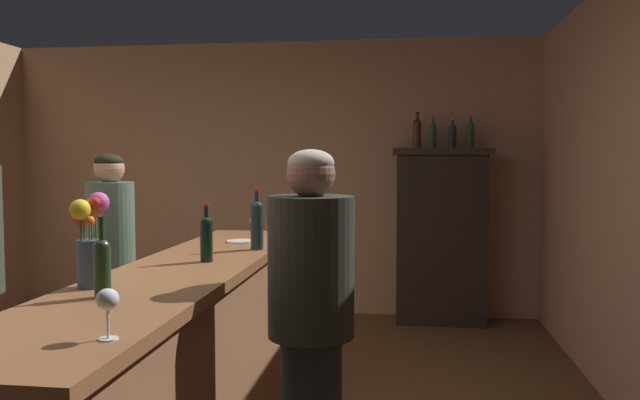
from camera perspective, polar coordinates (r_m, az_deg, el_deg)
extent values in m
cube|color=tan|center=(6.33, -4.54, 2.01)|extent=(5.34, 0.12, 2.67)
cube|color=#8D5C3D|center=(3.18, -12.23, -15.49)|extent=(0.53, 2.95, 0.96)
cube|color=brown|center=(3.05, -12.36, -6.45)|extent=(0.60, 3.07, 0.05)
cube|color=black|center=(5.94, 10.93, -3.23)|extent=(0.82, 0.35, 1.62)
cube|color=#31281B|center=(5.90, 11.02, 4.33)|extent=(0.90, 0.41, 0.06)
cylinder|color=#1B3118|center=(2.46, -19.12, -6.23)|extent=(0.06, 0.06, 0.19)
sphere|color=#1B3118|center=(2.45, -19.16, -4.08)|extent=(0.06, 0.06, 0.06)
cylinder|color=#1B3118|center=(2.44, -19.19, -2.94)|extent=(0.02, 0.02, 0.10)
cylinder|color=black|center=(2.44, -19.22, -1.60)|extent=(0.02, 0.02, 0.02)
cylinder|color=#1B2E30|center=(3.56, -5.74, -2.58)|extent=(0.07, 0.07, 0.24)
sphere|color=#1B2E30|center=(3.55, -5.76, -0.66)|extent=(0.07, 0.07, 0.07)
cylinder|color=#1B2E30|center=(3.55, -5.76, 0.03)|extent=(0.03, 0.03, 0.09)
cylinder|color=red|center=(3.55, -5.77, 0.85)|extent=(0.03, 0.03, 0.02)
cylinder|color=black|center=(3.18, -10.26, -3.78)|extent=(0.06, 0.06, 0.19)
sphere|color=black|center=(3.17, -10.28, -2.04)|extent=(0.06, 0.06, 0.06)
cylinder|color=black|center=(3.16, -10.29, -1.30)|extent=(0.02, 0.02, 0.08)
cylinder|color=#AB2226|center=(3.16, -10.30, -0.41)|extent=(0.02, 0.02, 0.02)
cylinder|color=white|center=(4.05, -5.90, -3.48)|extent=(0.06, 0.06, 0.00)
cylinder|color=white|center=(4.05, -5.91, -2.87)|extent=(0.01, 0.01, 0.08)
ellipsoid|color=white|center=(4.04, -5.92, -1.84)|extent=(0.07, 0.07, 0.06)
cylinder|color=white|center=(1.92, -18.64, -11.82)|extent=(0.06, 0.06, 0.00)
cylinder|color=white|center=(1.91, -18.66, -10.62)|extent=(0.01, 0.01, 0.08)
ellipsoid|color=white|center=(1.89, -18.71, -8.53)|extent=(0.07, 0.07, 0.06)
cylinder|color=#404E72|center=(2.66, -20.07, -5.45)|extent=(0.10, 0.10, 0.19)
cylinder|color=#38602D|center=(2.64, -19.63, -2.66)|extent=(0.01, 0.01, 0.22)
sphere|color=red|center=(2.63, -19.68, -0.25)|extent=(0.05, 0.05, 0.05)
cylinder|color=#38602D|center=(2.66, -19.38, -2.60)|extent=(0.01, 0.01, 0.22)
sphere|color=#CF4493|center=(2.65, -19.43, -0.21)|extent=(0.08, 0.08, 0.08)
cylinder|color=#38602D|center=(2.67, -19.96, -2.90)|extent=(0.01, 0.01, 0.19)
sphere|color=orange|center=(2.66, -20.01, -0.82)|extent=(0.09, 0.09, 0.09)
cylinder|color=#38602D|center=(2.68, -20.58, -2.82)|extent=(0.01, 0.01, 0.20)
sphere|color=orange|center=(2.67, -20.63, -0.67)|extent=(0.05, 0.05, 0.05)
cylinder|color=#38602D|center=(2.65, -20.82, -3.29)|extent=(0.01, 0.01, 0.16)
sphere|color=red|center=(2.64, -20.86, -1.52)|extent=(0.06, 0.06, 0.06)
cylinder|color=#38602D|center=(2.62, -20.87, -2.99)|extent=(0.01, 0.01, 0.20)
sphere|color=gold|center=(2.61, -20.92, -0.81)|extent=(0.08, 0.08, 0.08)
cylinder|color=#38602D|center=(2.63, -20.15, -3.45)|extent=(0.01, 0.01, 0.15)
sphere|color=#D36220|center=(2.62, -20.19, -1.78)|extent=(0.04, 0.04, 0.04)
cylinder|color=white|center=(3.89, -7.18, -3.75)|extent=(0.17, 0.17, 0.01)
cylinder|color=#462F19|center=(5.89, 8.79, 5.78)|extent=(0.08, 0.08, 0.23)
sphere|color=#462F19|center=(5.90, 8.80, 6.90)|extent=(0.08, 0.08, 0.08)
cylinder|color=#462F19|center=(5.90, 8.80, 7.32)|extent=(0.03, 0.03, 0.09)
cylinder|color=black|center=(5.90, 8.81, 7.81)|extent=(0.03, 0.03, 0.02)
cylinder|color=#244B35|center=(5.89, 10.19, 5.59)|extent=(0.07, 0.07, 0.20)
sphere|color=#244B35|center=(5.90, 10.20, 6.54)|extent=(0.07, 0.07, 0.07)
cylinder|color=#244B35|center=(5.90, 10.20, 6.90)|extent=(0.02, 0.02, 0.08)
cylinder|color=#AF231E|center=(5.90, 10.21, 7.35)|extent=(0.03, 0.03, 0.02)
cylinder|color=#182F30|center=(5.90, 11.91, 5.51)|extent=(0.07, 0.07, 0.19)
sphere|color=#182F30|center=(5.91, 11.92, 6.41)|extent=(0.07, 0.07, 0.07)
cylinder|color=#182F30|center=(5.91, 11.93, 6.75)|extent=(0.02, 0.02, 0.07)
cylinder|color=gold|center=(5.91, 11.93, 7.17)|extent=(0.03, 0.03, 0.02)
cylinder|color=#2C4B26|center=(5.92, 13.46, 5.56)|extent=(0.07, 0.07, 0.20)
sphere|color=#2C4B26|center=(5.92, 13.47, 6.54)|extent=(0.07, 0.07, 0.07)
cylinder|color=#2C4B26|center=(5.92, 13.48, 6.90)|extent=(0.02, 0.02, 0.08)
cylinder|color=#AE1B26|center=(5.93, 13.49, 7.34)|extent=(0.03, 0.03, 0.02)
cylinder|color=#273632|center=(4.51, -18.27, -10.95)|extent=(0.23, 0.23, 0.79)
cylinder|color=#4C6756|center=(4.39, -18.46, -2.25)|extent=(0.31, 0.31, 0.58)
sphere|color=tan|center=(4.37, -18.56, 2.72)|extent=(0.20, 0.20, 0.20)
ellipsoid|color=black|center=(4.37, -18.57, 3.30)|extent=(0.19, 0.19, 0.11)
cylinder|color=#2E3029|center=(2.61, -0.82, -6.04)|extent=(0.36, 0.36, 0.58)
sphere|color=#94634F|center=(2.58, -0.83, 2.38)|extent=(0.20, 0.20, 0.20)
ellipsoid|color=#BBAF9A|center=(2.57, -0.83, 3.39)|extent=(0.19, 0.19, 0.11)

